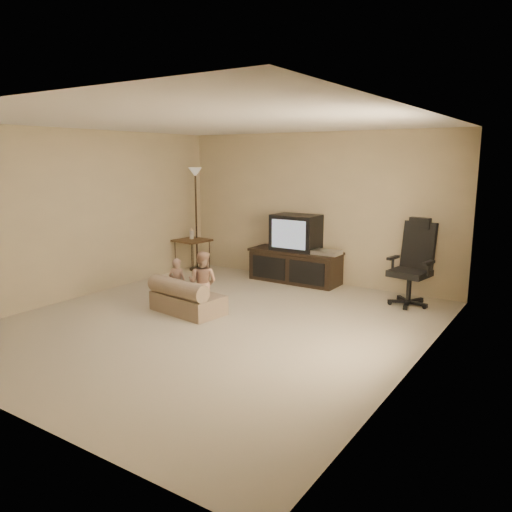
{
  "coord_description": "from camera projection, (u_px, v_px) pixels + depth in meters",
  "views": [
    {
      "loc": [
        3.78,
        -4.8,
        2.08
      ],
      "look_at": [
        0.22,
        0.6,
        0.8
      ],
      "focal_mm": 35.0,
      "sensor_mm": 36.0,
      "label": 1
    }
  ],
  "objects": [
    {
      "name": "floor",
      "position": [
        216.0,
        323.0,
        6.37
      ],
      "size": [
        5.5,
        5.5,
        0.0
      ],
      "primitive_type": "plane",
      "color": "#B2A78D",
      "rests_on": "ground"
    },
    {
      "name": "room_shell",
      "position": [
        214.0,
        205.0,
        6.08
      ],
      "size": [
        5.5,
        5.5,
        5.5
      ],
      "color": "silver",
      "rests_on": "floor"
    },
    {
      "name": "tv_stand",
      "position": [
        296.0,
        254.0,
        8.44
      ],
      "size": [
        1.61,
        0.59,
        1.15
      ],
      "rotation": [
        0.0,
        0.0,
        -0.0
      ],
      "color": "black",
      "rests_on": "floor"
    },
    {
      "name": "office_chair",
      "position": [
        412.0,
        274.0,
        7.13
      ],
      "size": [
        0.66,
        0.69,
        1.24
      ],
      "rotation": [
        0.0,
        0.0,
        -0.16
      ],
      "color": "black",
      "rests_on": "floor"
    },
    {
      "name": "side_table",
      "position": [
        192.0,
        241.0,
        9.12
      ],
      "size": [
        0.61,
        0.61,
        0.83
      ],
      "rotation": [
        0.0,
        0.0,
        -0.11
      ],
      "color": "brown",
      "rests_on": "floor"
    },
    {
      "name": "floor_lamp",
      "position": [
        196.0,
        196.0,
        9.16
      ],
      "size": [
        0.3,
        0.3,
        1.91
      ],
      "color": "black",
      "rests_on": "floor"
    },
    {
      "name": "child_sofa",
      "position": [
        185.0,
        299.0,
        6.77
      ],
      "size": [
        1.07,
        0.7,
        0.49
      ],
      "rotation": [
        0.0,
        0.0,
        -0.13
      ],
      "color": "gray",
      "rests_on": "floor"
    },
    {
      "name": "toddler_left",
      "position": [
        177.0,
        283.0,
        6.96
      ],
      "size": [
        0.3,
        0.26,
        0.72
      ],
      "primitive_type": "imported",
      "rotation": [
        0.0,
        0.0,
        3.42
      ],
      "color": "tan",
      "rests_on": "floor"
    },
    {
      "name": "toddler_right",
      "position": [
        203.0,
        282.0,
        6.71
      ],
      "size": [
        0.46,
        0.33,
        0.86
      ],
      "primitive_type": "imported",
      "rotation": [
        0.0,
        0.0,
        3.39
      ],
      "color": "tan",
      "rests_on": "floor"
    }
  ]
}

